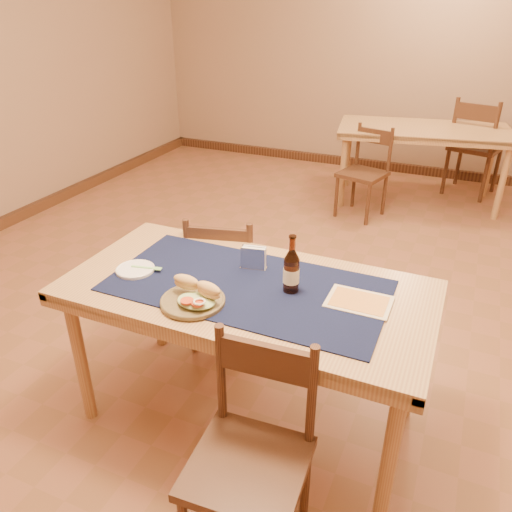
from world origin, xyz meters
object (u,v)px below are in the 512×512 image
at_px(main_table, 247,302).
at_px(chair_main_far, 225,278).
at_px(back_table, 423,136).
at_px(sandwich_plate, 195,297).
at_px(napkin_holder, 253,258).
at_px(beer_bottle, 291,271).
at_px(chair_main_near, 252,454).

distance_m(main_table, chair_main_far, 0.66).
distance_m(back_table, sandwich_plate, 3.61).
xyz_separation_m(chair_main_far, napkin_holder, (0.33, -0.35, 0.36)).
relative_size(back_table, chair_main_far, 2.02).
bearing_deg(sandwich_plate, beer_bottle, 37.56).
relative_size(sandwich_plate, beer_bottle, 1.03).
height_order(chair_main_far, napkin_holder, napkin_holder).
distance_m(back_table, beer_bottle, 3.34).
bearing_deg(chair_main_far, beer_bottle, -40.00).
height_order(sandwich_plate, beer_bottle, beer_bottle).
height_order(sandwich_plate, napkin_holder, napkin_holder).
xyz_separation_m(main_table, napkin_holder, (-0.04, 0.15, 0.14)).
xyz_separation_m(chair_main_near, napkin_holder, (-0.31, 0.73, 0.36)).
height_order(chair_main_far, beer_bottle, beer_bottle).
bearing_deg(napkin_holder, chair_main_near, -66.71).
distance_m(back_table, napkin_holder, 3.24).
distance_m(beer_bottle, napkin_holder, 0.26).
bearing_deg(back_table, main_table, -95.81).
relative_size(back_table, beer_bottle, 6.64).
bearing_deg(main_table, chair_main_far, 126.22).
relative_size(beer_bottle, napkin_holder, 2.03).
distance_m(main_table, sandwich_plate, 0.28).
relative_size(chair_main_far, napkin_holder, 6.68).
bearing_deg(chair_main_near, main_table, 115.78).
relative_size(back_table, napkin_holder, 13.48).
height_order(main_table, back_table, same).
bearing_deg(main_table, back_table, 84.19).
relative_size(main_table, sandwich_plate, 6.00).
distance_m(chair_main_near, napkin_holder, 0.87).
distance_m(main_table, beer_bottle, 0.27).
bearing_deg(beer_bottle, main_table, -169.99).
height_order(main_table, chair_main_far, chair_main_far).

